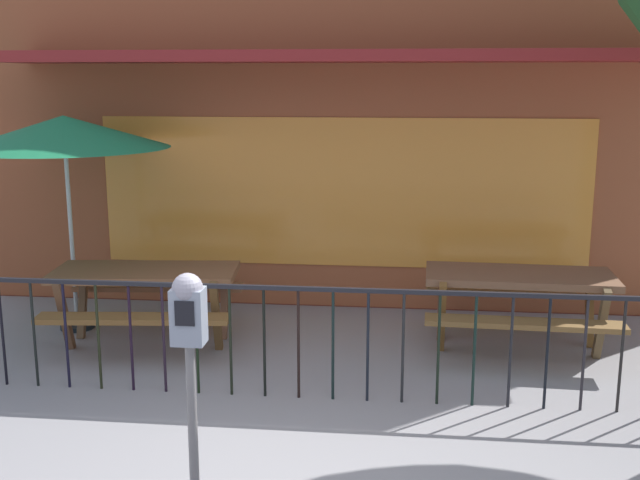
{
  "coord_description": "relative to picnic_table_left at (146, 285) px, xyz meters",
  "views": [
    {
      "loc": [
        0.69,
        -4.25,
        2.63
      ],
      "look_at": [
        -0.01,
        2.09,
        1.27
      ],
      "focal_mm": 42.78,
      "sensor_mm": 36.0,
      "label": 1
    }
  ],
  "objects": [
    {
      "name": "pub_storefront",
      "position": [
        1.84,
        1.72,
        1.95
      ],
      "size": [
        8.55,
        1.34,
        5.14
      ],
      "color": "#5C2519",
      "rests_on": "ground"
    },
    {
      "name": "patio_fence_front",
      "position": [
        1.84,
        -1.15,
        0.05
      ],
      "size": [
        7.21,
        0.04,
        0.97
      ],
      "color": "black",
      "rests_on": "ground"
    },
    {
      "name": "picnic_table_left",
      "position": [
        0.0,
        0.0,
        0.0
      ],
      "size": [
        1.92,
        1.52,
        0.79
      ],
      "color": "brown",
      "rests_on": "ground"
    },
    {
      "name": "picnic_table_right",
      "position": [
        3.67,
        0.25,
        0.0
      ],
      "size": [
        1.85,
        1.42,
        0.79
      ],
      "color": "brown",
      "rests_on": "ground"
    },
    {
      "name": "patio_umbrella",
      "position": [
        -0.92,
        0.39,
        1.47
      ],
      "size": [
        2.14,
        2.14,
        2.26
      ],
      "color": "black",
      "rests_on": "ground"
    },
    {
      "name": "parking_meter_near",
      "position": [
        1.37,
        -3.19,
        0.62
      ],
      "size": [
        0.18,
        0.17,
        1.6
      ],
      "color": "slate",
      "rests_on": "ground"
    }
  ]
}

